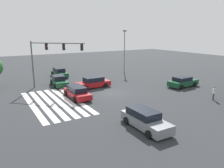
% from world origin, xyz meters
% --- Properties ---
extents(ground_plane, '(108.64, 108.64, 0.00)m').
position_xyz_m(ground_plane, '(0.00, 0.00, 0.00)').
color(ground_plane, '#2B2D30').
extents(crosswalk_markings, '(11.52, 5.35, 0.01)m').
position_xyz_m(crosswalk_markings, '(0.00, -7.44, 0.00)').
color(crosswalk_markings, silver).
rests_on(crosswalk_markings, ground_plane).
extents(traffic_signal_mast, '(5.58, 5.58, 6.46)m').
position_xyz_m(traffic_signal_mast, '(-6.05, -6.05, 4.85)').
color(traffic_signal_mast, '#47474C').
rests_on(traffic_signal_mast, ground_plane).
extents(car_0, '(4.79, 2.03, 1.39)m').
position_xyz_m(car_0, '(-0.40, -4.61, 0.68)').
color(car_0, maroon).
rests_on(car_0, ground_plane).
extents(car_1, '(2.06, 4.95, 1.49)m').
position_xyz_m(car_1, '(-3.76, -0.83, 0.71)').
color(car_1, maroon).
rests_on(car_1, ground_plane).
extents(car_2, '(4.70, 1.99, 1.51)m').
position_xyz_m(car_2, '(-13.77, -2.54, 0.71)').
color(car_2, '#144728').
rests_on(car_2, ground_plane).
extents(car_3, '(4.26, 2.28, 1.44)m').
position_xyz_m(car_3, '(-7.42, -4.58, 0.67)').
color(car_3, '#144728').
rests_on(car_3, ground_plane).
extents(car_4, '(4.83, 2.07, 1.51)m').
position_xyz_m(car_4, '(10.33, -3.01, 0.72)').
color(car_4, gray).
rests_on(car_4, ground_plane).
extents(car_5, '(2.29, 4.75, 1.43)m').
position_xyz_m(car_5, '(2.26, 10.46, 0.69)').
color(car_5, '#144728').
rests_on(car_5, ground_plane).
extents(pedestrian, '(0.41, 0.41, 1.58)m').
position_xyz_m(pedestrian, '(8.47, 8.56, 0.87)').
color(pedestrian, '#38383D').
rests_on(pedestrian, ground_plane).
extents(street_light_pole_a, '(0.80, 0.36, 7.93)m').
position_xyz_m(street_light_pole_a, '(-12.27, 10.09, 4.76)').
color(street_light_pole_a, slate).
rests_on(street_light_pole_a, ground_plane).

